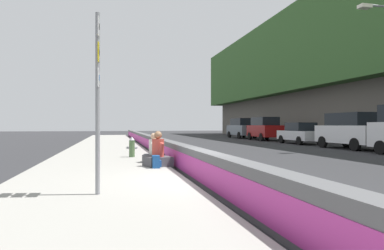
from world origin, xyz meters
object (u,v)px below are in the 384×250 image
(fire_hydrant, at_px, (132,147))
(seated_person_foreground, at_px, (158,155))
(backpack, at_px, (156,162))
(seated_person_middle, at_px, (154,153))
(parked_car_midline, at_px, (264,128))
(parked_car_far, at_px, (242,128))
(parked_car_third, at_px, (351,130))
(route_sign_post, at_px, (98,89))
(parked_car_fourth, at_px, (300,133))

(fire_hydrant, xyz_separation_m, seated_person_foreground, (-3.51, -0.67, -0.08))
(fire_hydrant, relative_size, backpack, 2.20)
(seated_person_middle, bearing_deg, seated_person_foreground, 179.56)
(backpack, xyz_separation_m, parked_car_midline, (20.34, -13.20, 0.85))
(parked_car_far, bearing_deg, parked_car_third, -179.66)
(route_sign_post, distance_m, backpack, 4.65)
(route_sign_post, distance_m, seated_person_foreground, 5.05)
(fire_hydrant, height_order, seated_person_middle, seated_person_middle)
(parked_car_fourth, bearing_deg, route_sign_post, 139.97)
(route_sign_post, bearing_deg, backpack, -22.84)
(seated_person_middle, height_order, backpack, seated_person_middle)
(route_sign_post, relative_size, seated_person_middle, 3.34)
(backpack, xyz_separation_m, parked_car_far, (26.26, -13.14, 0.85))
(backpack, bearing_deg, fire_hydrant, 7.72)
(backpack, bearing_deg, parked_car_fourth, -43.79)
(parked_car_fourth, xyz_separation_m, parked_car_midline, (6.56, 0.02, 0.32))
(parked_car_fourth, distance_m, parked_car_midline, 6.56)
(parked_car_fourth, bearing_deg, parked_car_midline, 0.15)
(fire_hydrant, bearing_deg, route_sign_post, 172.05)
(parked_car_far, bearing_deg, route_sign_post, 153.89)
(backpack, distance_m, parked_car_third, 15.43)
(seated_person_foreground, bearing_deg, seated_person_middle, -0.44)
(parked_car_fourth, relative_size, parked_car_midline, 0.93)
(route_sign_post, bearing_deg, parked_car_midline, -31.47)
(seated_person_middle, xyz_separation_m, parked_car_fourth, (12.05, -13.08, 0.39))
(parked_car_midline, bearing_deg, seated_person_middle, 144.92)
(seated_person_foreground, xyz_separation_m, parked_car_far, (25.77, -13.02, 0.68))
(backpack, relative_size, parked_car_fourth, 0.09)
(parked_car_third, xyz_separation_m, parked_car_far, (18.40, 0.11, 0.00))
(fire_hydrant, xyz_separation_m, parked_car_midline, (16.34, -13.74, 0.60))
(fire_hydrant, bearing_deg, parked_car_midline, -40.06)
(seated_person_middle, xyz_separation_m, backpack, (-1.74, 0.13, -0.14))
(fire_hydrant, distance_m, parked_car_far, 26.13)
(seated_person_foreground, xyz_separation_m, seated_person_middle, (1.25, -0.01, -0.03))
(seated_person_foreground, distance_m, parked_car_far, 28.88)
(fire_hydrant, relative_size, seated_person_foreground, 0.75)
(seated_person_middle, distance_m, parked_car_third, 14.49)
(parked_car_midline, bearing_deg, parked_car_third, -179.78)
(fire_hydrant, bearing_deg, seated_person_foreground, -169.27)
(fire_hydrant, relative_size, parked_car_third, 0.18)
(backpack, relative_size, parked_car_far, 0.08)
(seated_person_foreground, distance_m, backpack, 0.53)
(route_sign_post, xyz_separation_m, parked_car_fourth, (17.70, -14.86, -1.37))
(backpack, relative_size, parked_car_third, 0.08)
(parked_car_third, bearing_deg, seated_person_middle, 115.00)
(parked_car_third, bearing_deg, seated_person_foreground, 119.30)
(seated_person_foreground, bearing_deg, fire_hydrant, 10.73)
(parked_car_third, bearing_deg, parked_car_far, 0.34)
(backpack, xyz_separation_m, parked_car_fourth, (13.79, -13.22, 0.53))
(route_sign_post, relative_size, parked_car_far, 0.74)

